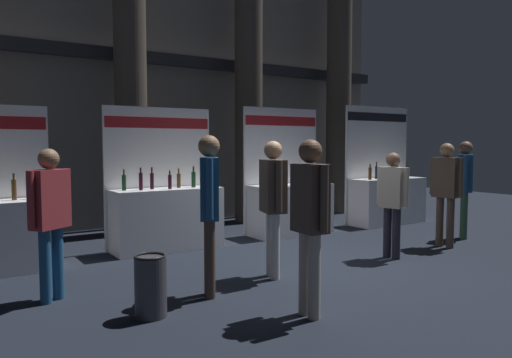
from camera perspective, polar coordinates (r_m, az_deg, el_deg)
ground_plane at (r=7.28m, az=6.43°, el=-9.71°), size 24.00×24.00×0.00m
hall_colonnade at (r=10.97m, az=-8.70°, el=11.46°), size 11.18×1.36×6.43m
exhibitor_booth_1 at (r=8.20m, az=-10.39°, el=-3.89°), size 1.87×0.66×2.35m
exhibitor_booth_2 at (r=9.46m, az=3.95°, el=-2.82°), size 1.73×0.66×2.44m
exhibitor_booth_3 at (r=11.05m, az=14.93°, el=-1.83°), size 1.88×0.66×2.56m
trash_bin at (r=5.11m, az=-12.18°, el=-12.08°), size 0.32×0.32×0.63m
visitor_0 at (r=6.29m, az=2.00°, el=-1.88°), size 0.37×0.56×1.77m
visitor_1 at (r=7.65m, az=15.62°, el=-2.02°), size 0.29×0.51×1.61m
visitor_2 at (r=4.88m, az=6.30°, el=-3.80°), size 0.25×0.54×1.78m
visitor_3 at (r=8.76m, az=21.27°, el=-0.66°), size 0.27×0.58×1.75m
visitor_4 at (r=5.79m, az=-22.87°, el=-3.47°), size 0.51×0.41×1.68m
visitor_5 at (r=5.52m, az=-5.47°, el=-2.62°), size 0.34×0.47×1.83m
visitor_6 at (r=9.70m, az=23.16°, el=-0.21°), size 0.41×0.39×1.79m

